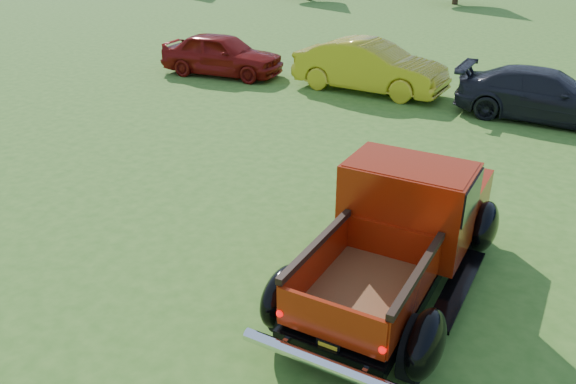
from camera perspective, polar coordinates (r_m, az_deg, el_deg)
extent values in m
plane|color=#36631C|center=(8.59, -2.79, -6.66)|extent=(120.00, 120.00, 0.00)
cylinder|color=black|center=(6.99, 0.22, -11.46)|extent=(0.27, 0.76, 0.74)
cylinder|color=black|center=(6.54, 12.86, -15.28)|extent=(0.27, 0.76, 0.74)
cylinder|color=black|center=(9.31, 9.15, -1.62)|extent=(0.27, 0.76, 0.74)
cylinder|color=black|center=(8.98, 18.61, -3.82)|extent=(0.27, 0.76, 0.74)
cube|color=black|center=(7.88, 10.79, -6.81)|extent=(1.56, 4.44, 0.19)
cube|color=#931E08|center=(9.00, 14.24, -0.06)|extent=(1.66, 1.49, 0.58)
cube|color=silver|center=(9.64, 15.43, 1.50)|extent=(1.49, 0.15, 0.46)
cube|color=#931E08|center=(7.81, 12.00, -1.34)|extent=(1.72, 1.17, 1.21)
cube|color=black|center=(7.67, 12.22, 0.83)|extent=(1.75, 1.08, 0.46)
cube|color=#931E08|center=(7.57, 12.40, 2.55)|extent=(1.64, 1.07, 0.07)
cube|color=brown|center=(6.87, 7.62, -10.32)|extent=(1.37, 1.93, 0.05)
cube|color=#931E08|center=(6.94, 2.91, -7.29)|extent=(0.16, 1.86, 0.48)
cube|color=#931E08|center=(6.58, 12.87, -10.03)|extent=(0.16, 1.86, 0.48)
cube|color=#931E08|center=(7.48, 10.45, -5.07)|extent=(1.26, 0.12, 0.48)
cube|color=#931E08|center=(6.04, 4.32, -13.06)|extent=(1.26, 0.13, 0.48)
cube|color=black|center=(6.79, 2.97, -5.25)|extent=(0.20, 1.86, 0.08)
cube|color=black|center=(6.42, 13.12, -7.93)|extent=(0.20, 1.86, 0.08)
ellipsoid|color=black|center=(6.96, -0.46, -10.51)|extent=(0.49, 1.01, 0.82)
ellipsoid|color=black|center=(6.45, 13.77, -14.75)|extent=(0.49, 1.01, 0.82)
ellipsoid|color=black|center=(9.28, 8.67, -0.88)|extent=(0.49, 1.01, 0.82)
ellipsoid|color=black|center=(8.91, 19.29, -3.33)|extent=(0.49, 1.01, 0.82)
cube|color=black|center=(8.16, 4.75, -6.08)|extent=(0.42, 1.97, 0.06)
cube|color=black|center=(7.73, 16.85, -9.22)|extent=(0.42, 1.97, 0.06)
cylinder|color=silver|center=(6.11, 3.23, -16.85)|extent=(1.82, 0.26, 0.15)
cube|color=black|center=(6.21, 4.07, -15.46)|extent=(0.28, 0.03, 0.14)
cube|color=gold|center=(6.20, 4.03, -15.51)|extent=(0.22, 0.02, 0.09)
sphere|color=#CC0505|center=(6.29, -0.83, -12.24)|extent=(0.08, 0.08, 0.08)
sphere|color=#CC0505|center=(5.92, 9.57, -15.54)|extent=(0.08, 0.08, 0.08)
imported|color=maroon|center=(19.09, -6.71, 13.74)|extent=(4.13, 1.85, 1.38)
imported|color=gold|center=(17.18, 8.31, 12.50)|extent=(4.65, 2.02, 1.49)
imported|color=black|center=(15.84, 24.65, 8.91)|extent=(4.48, 2.04, 1.27)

